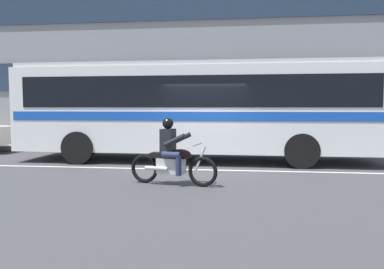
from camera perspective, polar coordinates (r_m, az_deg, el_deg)
The scene contains 7 objects.
ground_plane at distance 11.44m, azimuth 1.83°, elevation -4.90°, with size 60.00×60.00×0.00m, color #3D3D3F.
sidewalk_curb at distance 16.47m, azimuth 3.46°, elevation -1.84°, with size 28.00×3.80×0.15m, color #A39E93.
lane_center_stripe at distance 10.85m, azimuth 1.54°, elevation -5.38°, with size 26.60×0.14×0.01m, color silver.
office_building_facade at distance 18.90m, azimuth 3.97°, elevation 13.28°, with size 28.00×0.89×9.56m.
transit_bus at distance 12.52m, azimuth 0.72°, elevation 4.55°, with size 11.81×2.69×3.22m.
motorcycle_with_rider at distance 8.72m, azimuth -3.02°, elevation -3.42°, with size 2.12×0.71×1.56m.
fire_hydrant at distance 16.46m, azimuth -10.78°, elevation -0.36°, with size 0.22×0.30×0.75m.
Camera 1 is at (1.03, -11.25, 1.82)m, focal length 35.03 mm.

